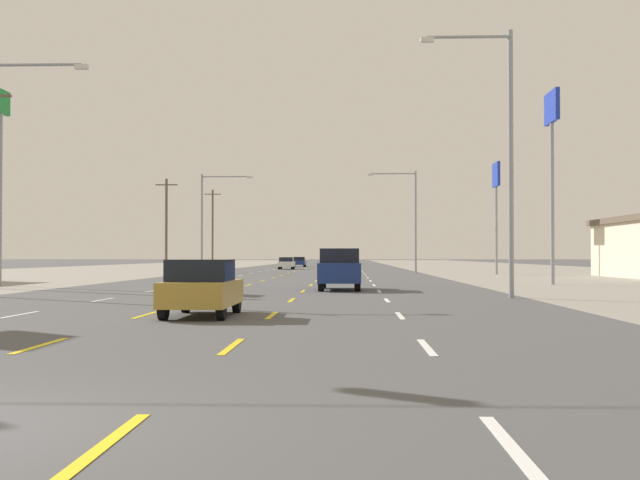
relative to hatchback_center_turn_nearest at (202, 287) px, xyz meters
The scene contains 18 objects.
ground_plane 51.85m from the hatchback_center_turn_nearest, 89.87° to the left, with size 572.00×572.00×0.00m, color #4C4C4F.
lot_apron_left 57.40m from the hatchback_center_turn_nearest, 115.42° to the left, with size 28.00×440.00×0.01m, color gray.
lot_apron_right 57.50m from the hatchback_center_turn_nearest, 64.38° to the left, with size 28.00×440.00×0.01m, color gray.
lane_markings 90.35m from the hatchback_center_turn_nearest, 89.93° to the left, with size 10.64×227.60×0.01m.
signal_span_wire 6.51m from the hatchback_center_turn_nearest, 96.12° to the right, with size 27.65×0.53×9.91m.
hatchback_center_turn_nearest is the anchor object (origin of this frame).
suv_inner_right_near 17.21m from the hatchback_center_turn_nearest, 78.15° to the left, with size 1.98×4.90×1.98m.
sedan_inner_left_mid 75.12m from the hatchback_center_turn_nearest, 92.73° to the left, with size 1.80×4.50×1.46m.
sedan_inner_left_midfar 95.82m from the hatchback_center_turn_nearest, 91.97° to the left, with size 1.80×4.50×1.46m.
pole_sign_left_row_1 26.67m from the hatchback_center_turn_nearest, 125.29° to the left, with size 0.24×1.93×10.66m.
pole_sign_right_row_1 30.05m from the hatchback_center_turn_nearest, 57.56° to the left, with size 0.24×2.67×11.02m.
pole_sign_right_row_2 52.21m from the hatchback_center_turn_nearest, 70.99° to the left, with size 0.24×2.62×9.78m.
streetlight_left_row_0 14.49m from the hatchback_center_turn_nearest, 134.82° to the left, with size 3.76×0.26×9.49m.
streetlight_right_row_0 14.84m from the hatchback_center_turn_nearest, 44.35° to the left, with size 3.59×0.26×10.43m.
streetlight_left_row_1 55.24m from the hatchback_center_turn_nearest, 99.91° to the left, with size 4.96×0.26×9.43m.
streetlight_right_row_1 55.30m from the hatchback_center_turn_nearest, 79.78° to the left, with size 4.60×0.26×9.65m.
utility_pole_left_row_1 59.20m from the hatchback_center_turn_nearest, 103.87° to the left, with size 2.20×0.26×9.29m.
utility_pole_left_row_2 86.42m from the hatchback_center_turn_nearest, 99.53° to the left, with size 2.20×0.26×10.49m.
Camera 1 is at (3.86, -7.40, 1.64)m, focal length 45.04 mm.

